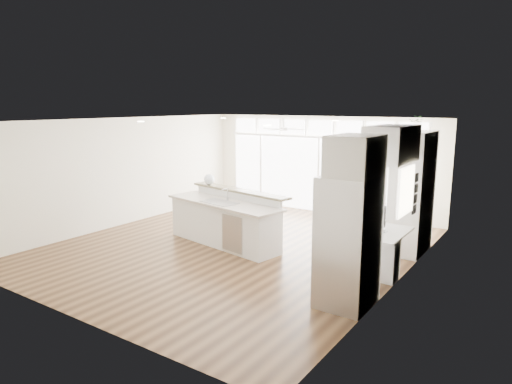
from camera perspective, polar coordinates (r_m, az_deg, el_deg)
The scene contains 24 objects.
floor at distance 9.95m, azimuth -2.50°, elevation -6.87°, with size 7.00×8.00×0.02m, color #3C2412.
ceiling at distance 9.47m, azimuth -2.63°, elevation 8.93°, with size 7.00×8.00×0.02m, color white.
wall_back at distance 13.01m, azimuth 8.04°, elevation 3.43°, with size 7.00×0.04×2.70m, color white.
wall_front at distance 6.91m, azimuth -22.82°, elevation -4.04°, with size 7.00×0.04×2.70m, color white.
wall_left at distance 12.02m, azimuth -16.09°, elevation 2.49°, with size 0.04×8.00×2.70m, color white.
wall_right at distance 8.07m, azimuth 17.81°, elevation -1.63°, with size 0.04×8.00×2.70m, color white.
glass_wall at distance 13.00m, azimuth 7.88°, elevation 2.09°, with size 5.80×0.06×2.08m, color white.
transom_row at distance 12.86m, azimuth 8.04°, elevation 7.96°, with size 5.90×0.06×0.40m, color white.
desk_window at distance 8.32m, azimuth 18.22°, elevation 0.13°, with size 0.04×0.85×0.85m, color white.
ceiling_fan at distance 12.09m, azimuth 3.49°, elevation 8.33°, with size 1.16×1.16×0.32m, color white.
recessed_lights at distance 9.63m, azimuth -1.91°, elevation 8.85°, with size 3.40×3.00×0.02m, color white.
oven_cabinet at distance 9.87m, azimuth 18.93°, elevation -0.05°, with size 0.64×1.20×2.50m, color white.
desk_nook at distance 8.70m, azimuth 15.66°, elevation -7.23°, with size 0.72×1.30×0.76m, color white.
upper_cabinets at distance 8.30m, azimuth 16.62°, elevation 5.77°, with size 0.64×1.30×0.64m, color white.
refrigerator at distance 7.04m, azimuth 11.42°, elevation -6.07°, with size 0.76×0.90×2.00m, color #AFAFB4.
fridge_cabinet at distance 6.76m, azimuth 12.31°, elevation 4.45°, with size 0.64×0.90×0.60m, color white.
framed_photos at distance 8.94m, azimuth 19.27°, elevation -0.20°, with size 0.06×0.22×0.80m, color black.
kitchen_island at distance 9.97m, azimuth -4.06°, elevation -3.30°, with size 2.92×1.10×1.16m, color white.
rug at distance 8.72m, azimuth 13.35°, elevation -9.67°, with size 0.88×0.63×0.01m, color #3C1E13.
office_chair at distance 8.44m, azimuth 9.45°, elevation -6.43°, with size 0.56×0.51×1.07m, color black.
fishbowl at distance 10.79m, azimuth -5.88°, elevation 1.58°, with size 0.25×0.25×0.25m, color silver.
monitor at distance 8.56m, azimuth 15.36°, elevation -3.31°, with size 0.09×0.54×0.45m, color black.
keyboard at distance 8.67m, azimuth 14.22°, elevation -4.54°, with size 0.13×0.35×0.02m, color white.
potted_plant at distance 9.72m, azimuth 19.44°, elevation 7.90°, with size 0.28×0.31×0.24m, color #30632A.
Camera 1 is at (5.66, -7.59, 3.04)m, focal length 32.00 mm.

